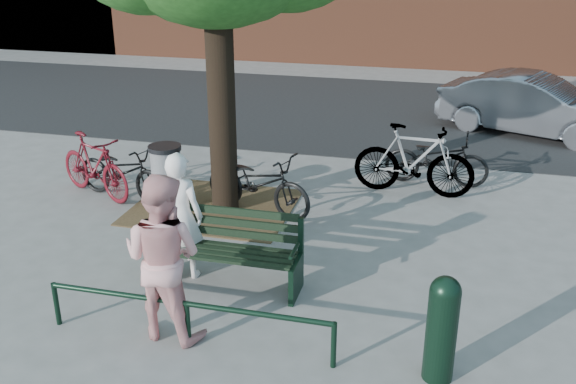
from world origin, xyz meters
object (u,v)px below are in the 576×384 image
(park_bench, at_px, (229,247))
(bollard, at_px, (442,325))
(person_left, at_px, (180,215))
(person_right, at_px, (163,257))
(parked_car, at_px, (533,105))
(bicycle_c, at_px, (258,183))
(litter_bin, at_px, (167,177))

(park_bench, xyz_separation_m, bollard, (2.48, -1.19, 0.10))
(person_left, height_order, person_right, person_right)
(parked_car, bearing_deg, person_left, 169.13)
(bicycle_c, bearing_deg, person_right, -162.63)
(park_bench, height_order, person_left, person_left)
(bollard, bearing_deg, person_right, 178.72)
(litter_bin, height_order, bicycle_c, litter_bin)
(person_right, bearing_deg, litter_bin, -58.77)
(litter_bin, distance_m, bicycle_c, 1.39)
(bollard, distance_m, bicycle_c, 4.31)
(person_right, bearing_deg, bollard, -174.09)
(bollard, relative_size, parked_car, 0.29)
(person_right, relative_size, bollard, 1.65)
(person_left, bearing_deg, parked_car, -121.74)
(litter_bin, bearing_deg, park_bench, -49.36)
(person_left, distance_m, bicycle_c, 2.10)
(bicycle_c, xyz_separation_m, parked_car, (4.34, 5.28, 0.15))
(bollard, relative_size, bicycle_c, 0.60)
(person_left, relative_size, bollard, 1.47)
(person_left, height_order, bicycle_c, person_left)
(park_bench, bearing_deg, bollard, -25.61)
(bicycle_c, bearing_deg, bollard, -122.59)
(park_bench, distance_m, person_left, 0.70)
(person_left, height_order, bollard, person_left)
(parked_car, bearing_deg, bicycle_c, 162.32)
(person_left, relative_size, bicycle_c, 0.88)
(litter_bin, relative_size, bicycle_c, 0.56)
(parked_car, bearing_deg, person_right, 174.70)
(park_bench, height_order, bollard, bollard)
(bollard, xyz_separation_m, parked_car, (1.59, 8.59, 0.04))
(litter_bin, xyz_separation_m, bicycle_c, (1.37, 0.20, -0.04))
(park_bench, bearing_deg, person_left, 173.52)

